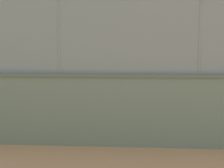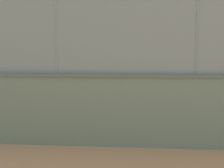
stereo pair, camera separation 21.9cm
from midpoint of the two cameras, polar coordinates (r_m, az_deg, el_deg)
The scene contains 6 objects.
ground_plane at distance 17.69m, azimuth -0.77°, elevation -1.75°, with size 260.00×260.00×0.00m, color tan.
perimeter_wall at distance 8.38m, azimuth -9.43°, elevation -4.14°, with size 26.94×1.11×1.75m.
fence_panel_on_wall at distance 8.27m, azimuth -9.65°, elevation 8.89°, with size 26.46×0.82×2.05m.
player_foreground_swinging at distance 16.37m, azimuth -6.27°, elevation 1.13°, with size 0.99×0.85×1.69m.
player_baseline_waiting at distance 15.85m, azimuth 10.86°, elevation 0.89°, with size 0.78×1.25×1.68m.
sports_ball at distance 13.87m, azimuth -3.75°, elevation -3.47°, with size 0.18×0.18×0.18m, color #3399D8.
Camera 1 is at (-1.97, 17.43, 2.31)m, focal length 54.44 mm.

